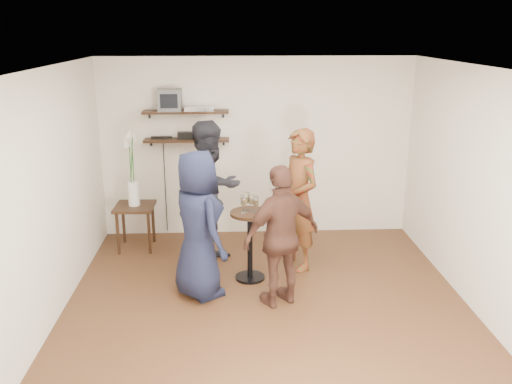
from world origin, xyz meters
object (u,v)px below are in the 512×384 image
side_table (135,212)px  person_dark (211,194)px  drinks_table (250,236)px  dvd_deck (199,108)px  person_navy (198,225)px  person_plaid (299,200)px  crt_monitor (170,100)px  radio (186,135)px  person_brown (282,236)px

side_table → person_dark: (1.08, -0.52, 0.41)m
side_table → drinks_table: (1.55, -1.05, 0.03)m
dvd_deck → person_navy: (0.05, -1.87, -1.04)m
drinks_table → person_dark: 0.81m
dvd_deck → person_plaid: size_ratio=0.22×
crt_monitor → person_plaid: (1.68, -1.15, -1.11)m
person_navy → radio: bearing=-24.8°
person_brown → person_plaid: bearing=-134.7°
radio → person_brown: 2.52m
radio → person_plaid: size_ratio=0.12×
radio → person_navy: size_ratio=0.13×
person_plaid → crt_monitor: bearing=-152.3°
drinks_table → person_plaid: 0.79m
crt_monitor → side_table: 1.63m
radio → side_table: size_ratio=0.35×
radio → drinks_table: (0.85, -1.48, -0.96)m
person_plaid → drinks_table: bearing=-90.0°
drinks_table → person_navy: (-0.60, -0.38, 0.29)m
drinks_table → person_dark: (-0.47, 0.53, 0.38)m
crt_monitor → person_dark: size_ratio=0.17×
dvd_deck → person_brown: dvd_deck is taller
drinks_table → person_brown: bearing=-62.9°
side_table → person_dark: 1.27m
radio → person_dark: size_ratio=0.12×
radio → person_brown: (1.17, -2.11, -0.72)m
crt_monitor → person_brown: size_ratio=0.20×
side_table → person_dark: bearing=-25.8°
side_table → person_dark: size_ratio=0.34×
dvd_deck → person_plaid: (1.27, -1.15, -0.99)m
crt_monitor → dvd_deck: 0.42m
person_navy → person_dark: bearing=-40.3°
dvd_deck → side_table: 1.70m
person_plaid → person_navy: person_plaid is taller
radio → person_navy: person_navy is taller
crt_monitor → person_dark: 1.55m
side_table → person_plaid: bearing=-18.3°
dvd_deck → side_table: bearing=-154.4°
drinks_table → person_plaid: person_plaid is taller
radio → person_navy: (0.26, -1.87, -0.66)m
side_table → drinks_table: size_ratio=0.73×
crt_monitor → side_table: (-0.51, -0.43, -1.49)m
side_table → person_plaid: 2.33m
side_table → person_brown: size_ratio=0.39×
crt_monitor → drinks_table: (1.05, -1.48, -1.46)m
drinks_table → person_navy: bearing=-147.4°
crt_monitor → person_navy: (0.45, -1.87, -1.16)m
person_plaid → person_dark: size_ratio=0.96×
dvd_deck → person_brown: bearing=-65.4°
dvd_deck → radio: 0.43m
person_plaid → person_brown: 1.01m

